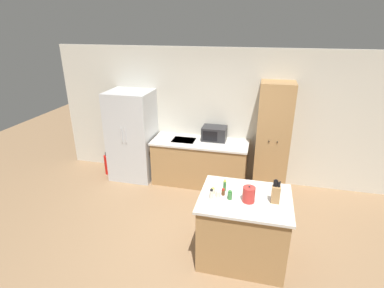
# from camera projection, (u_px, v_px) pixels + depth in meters

# --- Properties ---
(ground_plane) EXTENTS (14.00, 14.00, 0.00)m
(ground_plane) POSITION_uv_depth(u_px,v_px,m) (210.00, 254.00, 4.19)
(ground_plane) COLOR #846647
(wall_back) EXTENTS (7.20, 0.06, 2.60)m
(wall_back) POSITION_uv_depth(u_px,v_px,m) (233.00, 117.00, 5.80)
(wall_back) COLOR beige
(wall_back) RESTS_ON ground_plane
(refrigerator) EXTENTS (0.85, 0.76, 1.79)m
(refrigerator) POSITION_uv_depth(u_px,v_px,m) (132.00, 135.00, 6.02)
(refrigerator) COLOR #B7BABC
(refrigerator) RESTS_ON ground_plane
(back_counter) EXTENTS (1.85, 0.71, 0.88)m
(back_counter) POSITION_uv_depth(u_px,v_px,m) (200.00, 162.00, 5.92)
(back_counter) COLOR #9E7547
(back_counter) RESTS_ON ground_plane
(pantry_cabinet) EXTENTS (0.59, 0.53, 2.07)m
(pantry_cabinet) POSITION_uv_depth(u_px,v_px,m) (273.00, 139.00, 5.48)
(pantry_cabinet) COLOR #9E7547
(pantry_cabinet) RESTS_ON ground_plane
(kitchen_island) EXTENTS (1.17, 0.95, 0.94)m
(kitchen_island) POSITION_uv_depth(u_px,v_px,m) (243.00, 227.00, 3.99)
(kitchen_island) COLOR #9E7547
(kitchen_island) RESTS_ON ground_plane
(microwave) EXTENTS (0.46, 0.34, 0.27)m
(microwave) POSITION_uv_depth(u_px,v_px,m) (214.00, 133.00, 5.78)
(microwave) COLOR #232326
(microwave) RESTS_ON back_counter
(knife_block) EXTENTS (0.10, 0.09, 0.32)m
(knife_block) POSITION_uv_depth(u_px,v_px,m) (276.00, 194.00, 3.67)
(knife_block) COLOR #9E7547
(knife_block) RESTS_ON kitchen_island
(spice_bottle_tall_dark) EXTENTS (0.04, 0.04, 0.09)m
(spice_bottle_tall_dark) POSITION_uv_depth(u_px,v_px,m) (223.00, 192.00, 3.85)
(spice_bottle_tall_dark) COLOR #563319
(spice_bottle_tall_dark) RESTS_ON kitchen_island
(spice_bottle_short_red) EXTENTS (0.06, 0.06, 0.09)m
(spice_bottle_short_red) POSITION_uv_depth(u_px,v_px,m) (213.00, 191.00, 3.89)
(spice_bottle_short_red) COLOR beige
(spice_bottle_short_red) RESTS_ON kitchen_island
(spice_bottle_amber_oil) EXTENTS (0.06, 0.06, 0.12)m
(spice_bottle_amber_oil) POSITION_uv_depth(u_px,v_px,m) (230.00, 195.00, 3.76)
(spice_bottle_amber_oil) COLOR #337033
(spice_bottle_amber_oil) RESTS_ON kitchen_island
(spice_bottle_green_herb) EXTENTS (0.05, 0.05, 0.14)m
(spice_bottle_green_herb) POSITION_uv_depth(u_px,v_px,m) (211.00, 194.00, 3.77)
(spice_bottle_green_herb) COLOR beige
(spice_bottle_green_herb) RESTS_ON kitchen_island
(spice_bottle_pale_salt) EXTENTS (0.06, 0.06, 0.10)m
(spice_bottle_pale_salt) POSITION_uv_depth(u_px,v_px,m) (218.00, 194.00, 3.81)
(spice_bottle_pale_salt) COLOR beige
(spice_bottle_pale_salt) RESTS_ON kitchen_island
(spice_bottle_orange_cap) EXTENTS (0.04, 0.04, 0.17)m
(spice_bottle_orange_cap) POSITION_uv_depth(u_px,v_px,m) (225.00, 186.00, 3.94)
(spice_bottle_orange_cap) COLOR #337033
(spice_bottle_orange_cap) RESTS_ON kitchen_island
(kettle) EXTENTS (0.16, 0.16, 0.22)m
(kettle) POSITION_uv_depth(u_px,v_px,m) (249.00, 194.00, 3.69)
(kettle) COLOR #B72D28
(kettle) RESTS_ON kitchen_island
(fire_extinguisher) EXTENTS (0.12, 0.12, 0.50)m
(fire_extinguisher) POSITION_uv_depth(u_px,v_px,m) (107.00, 164.00, 6.34)
(fire_extinguisher) COLOR red
(fire_extinguisher) RESTS_ON ground_plane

